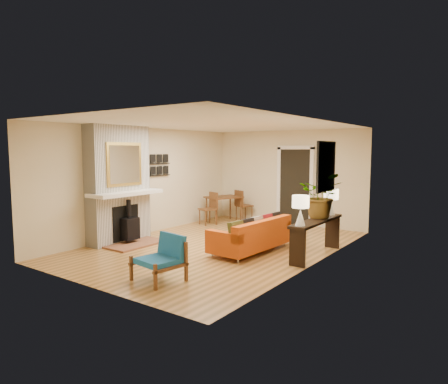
{
  "coord_description": "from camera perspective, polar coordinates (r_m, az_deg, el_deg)",
  "views": [
    {
      "loc": [
        5.03,
        -6.82,
        2.06
      ],
      "look_at": [
        0.0,
        0.2,
        1.15
      ],
      "focal_mm": 32.0,
      "sensor_mm": 36.0,
      "label": 1
    }
  ],
  "objects": [
    {
      "name": "ottoman",
      "position": [
        8.97,
        4.09,
        -5.8
      ],
      "size": [
        0.9,
        0.9,
        0.39
      ],
      "color": "silver",
      "rests_on": "ground"
    },
    {
      "name": "console_table",
      "position": [
        7.93,
        13.1,
        -4.92
      ],
      "size": [
        0.34,
        1.85,
        0.72
      ],
      "color": "black",
      "rests_on": "ground"
    },
    {
      "name": "sofa",
      "position": [
        8.15,
        4.21,
        -6.28
      ],
      "size": [
        0.91,
        1.93,
        0.74
      ],
      "color": "silver",
      "rests_on": "ground"
    },
    {
      "name": "dining_table",
      "position": [
        11.41,
        0.15,
        -1.4
      ],
      "size": [
        1.11,
        1.7,
        0.9
      ],
      "color": "brown",
      "rests_on": "ground"
    },
    {
      "name": "houseplant",
      "position": [
        8.06,
        13.77,
        -0.45
      ],
      "size": [
        0.96,
        0.89,
        0.9
      ],
      "primitive_type": "imported",
      "rotation": [
        0.0,
        0.0,
        0.25
      ],
      "color": "#1E5919",
      "rests_on": "console_table"
    },
    {
      "name": "fireplace",
      "position": [
        9.16,
        -14.71,
        0.69
      ],
      "size": [
        1.09,
        1.68,
        2.6
      ],
      "color": "white",
      "rests_on": "ground"
    },
    {
      "name": "lamp_near",
      "position": [
        7.17,
        10.88,
        -2.09
      ],
      "size": [
        0.3,
        0.3,
        0.54
      ],
      "color": "white",
      "rests_on": "console_table"
    },
    {
      "name": "lamp_far",
      "position": [
        8.52,
        15.05,
        -0.91
      ],
      "size": [
        0.3,
        0.3,
        0.54
      ],
      "color": "white",
      "rests_on": "console_table"
    },
    {
      "name": "room_shell",
      "position": [
        10.47,
        10.51,
        1.42
      ],
      "size": [
        6.5,
        6.5,
        6.5
      ],
      "color": "#C2884A",
      "rests_on": "ground"
    },
    {
      "name": "blue_chair",
      "position": [
        6.5,
        -8.66,
        -8.95
      ],
      "size": [
        0.78,
        0.77,
        0.72
      ],
      "color": "brown",
      "rests_on": "ground"
    }
  ]
}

